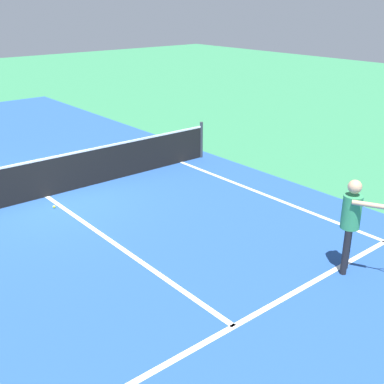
% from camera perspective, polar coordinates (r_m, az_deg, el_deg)
% --- Properties ---
extents(ground_plane, '(60.00, 60.00, 0.00)m').
position_cam_1_polar(ground_plane, '(12.06, -16.76, -0.53)').
color(ground_plane, '#337F51').
extents(court_surface_inbounds, '(10.62, 24.40, 0.00)m').
position_cam_1_polar(court_surface_inbounds, '(12.06, -16.76, -0.53)').
color(court_surface_inbounds, '#234C93').
rests_on(court_surface_inbounds, ground_plane).
extents(line_sideline_right, '(0.10, 11.89, 0.01)m').
position_cam_1_polar(line_sideline_right, '(10.37, 19.68, -4.63)').
color(line_sideline_right, white).
rests_on(line_sideline_right, ground_plane).
extents(line_service_near, '(8.22, 0.10, 0.01)m').
position_cam_1_polar(line_service_near, '(7.26, 4.97, -15.52)').
color(line_service_near, white).
rests_on(line_service_near, ground_plane).
extents(line_center_service, '(0.10, 6.40, 0.01)m').
position_cam_1_polar(line_center_service, '(9.42, -8.81, -6.25)').
color(line_center_service, white).
rests_on(line_center_service, ground_plane).
extents(net, '(9.84, 0.09, 1.07)m').
position_cam_1_polar(net, '(11.89, -17.02, 1.67)').
color(net, '#33383D').
rests_on(net, ground_plane).
extents(player_near, '(0.56, 1.19, 1.68)m').
position_cam_1_polar(player_near, '(8.45, 18.46, -2.73)').
color(player_near, black).
rests_on(player_near, ground_plane).
extents(tennis_ball_near_net, '(0.07, 0.07, 0.07)m').
position_cam_1_polar(tennis_ball_near_net, '(11.34, -15.98, -1.69)').
color(tennis_ball_near_net, '#CCE033').
rests_on(tennis_ball_near_net, ground_plane).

